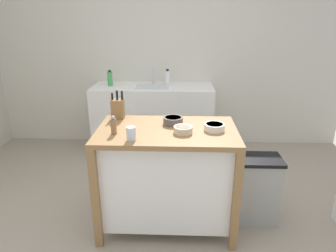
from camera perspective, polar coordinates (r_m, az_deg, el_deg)
The scene contains 14 objects.
ground_plane at distance 2.77m, azimuth -1.82°, elevation -19.91°, with size 5.92×5.92×0.00m, color gray.
wall_back at distance 4.29m, azimuth 0.04°, elevation 13.68°, with size 4.92×0.10×2.60m, color beige.
kitchen_island at distance 2.63m, azimuth -0.18°, elevation -8.73°, with size 1.15×0.72×0.91m.
knife_block at distance 2.74m, azimuth -9.48°, elevation 3.30°, with size 0.11×0.09×0.25m.
bowl_stoneware_deep at distance 2.56m, azimuth 0.97°, elevation 1.06°, with size 0.17×0.17×0.06m.
bowl_ceramic_small at distance 2.37m, azimuth 2.87°, elevation -0.67°, with size 0.15×0.15×0.05m.
bowl_ceramic_wide at distance 2.45m, azimuth 8.76°, elevation -0.16°, with size 0.17×0.17×0.06m.
drinking_cup at distance 2.24m, azimuth -7.00°, elevation -1.45°, with size 0.07×0.07×0.10m.
pepper_grinder at distance 2.37m, azimuth -10.28°, elevation 0.09°, with size 0.04×0.04×0.15m.
trash_bin at distance 2.88m, azimuth 16.62°, elevation -11.41°, with size 0.36×0.28×0.63m.
sink_counter at distance 4.14m, azimuth -2.80°, elevation 1.44°, with size 1.60×0.60×0.91m.
sink_faucet at distance 4.14m, azimuth -2.77°, elevation 9.46°, with size 0.02×0.02×0.22m.
bottle_spray_cleaner at distance 4.09m, azimuth -0.08°, elevation 9.18°, with size 0.06×0.06×0.21m.
bottle_hand_soap at distance 4.10m, azimuth -10.93°, elevation 8.83°, with size 0.07×0.07×0.21m.
Camera 1 is at (0.17, -2.11, 1.78)m, focal length 32.19 mm.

